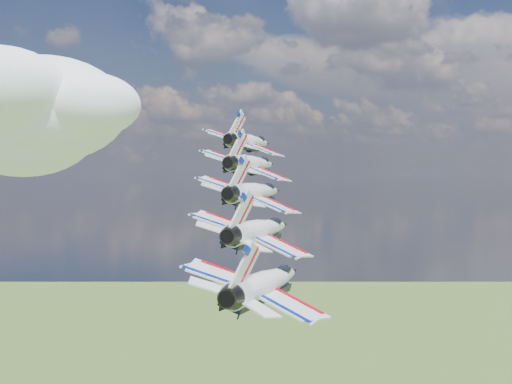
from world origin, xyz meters
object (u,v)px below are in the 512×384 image
Objects in this scene: jet_1 at (253,164)px; jet_4 at (267,283)px; jet_2 at (256,192)px; jet_3 at (260,230)px; jet_0 at (250,142)px.

jet_4 is at bearing -66.82° from jet_1.
jet_2 is 23.57m from jet_4.
jet_1 is 1.00× the size of jet_2.
jet_3 is 11.79m from jet_4.
jet_3 is 1.00× the size of jet_4.
jet_2 is 1.00× the size of jet_4.
jet_1 is 1.00× the size of jet_4.
jet_2 is at bearing -66.82° from jet_0.
jet_0 is 1.00× the size of jet_1.
jet_2 reaches higher than jet_3.
jet_3 is (7.39, -8.56, -3.30)m from jet_2.
jet_4 is (7.39, -8.56, -3.30)m from jet_3.
jet_1 reaches higher than jet_2.
jet_2 is 1.00× the size of jet_3.
jet_0 is 1.00× the size of jet_3.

